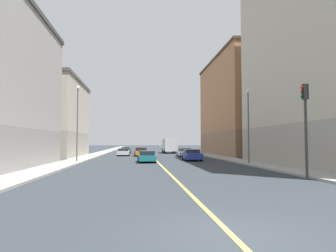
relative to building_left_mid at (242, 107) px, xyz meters
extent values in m
plane|color=#2B3137|center=(-15.41, -41.59, -8.20)|extent=(400.00, 400.00, 0.00)
cube|color=#9E9B93|center=(-6.13, 7.41, -8.13)|extent=(2.56, 168.00, 0.15)
cube|color=#9E9B93|center=(-24.69, 7.41, -8.13)|extent=(2.56, 168.00, 0.15)
cube|color=#E5D14C|center=(-15.41, 7.41, -8.19)|extent=(0.16, 154.00, 0.01)
cube|color=#BCB29E|center=(0.00, -24.23, 4.83)|extent=(9.71, 21.77, 18.53)
cube|color=#8F6B4F|center=(0.00, 0.00, -6.28)|extent=(9.71, 21.54, 3.84)
cube|color=#A8754C|center=(0.00, 0.00, 1.71)|extent=(9.71, 21.54, 12.14)
cube|color=#4B3422|center=(0.00, 0.00, 7.98)|extent=(10.01, 21.84, 0.40)
cube|color=#9D9688|center=(-30.83, -4.18, -6.41)|extent=(9.71, 15.72, 3.59)
cube|color=#BCB29E|center=(-30.83, -4.18, -1.00)|extent=(9.71, 15.72, 7.23)
cube|color=#545047|center=(-30.83, -4.18, 2.81)|extent=(10.01, 16.02, 0.40)
cylinder|color=#2D2D2D|center=(-7.81, -32.13, -5.85)|extent=(0.16, 0.16, 4.70)
cube|color=black|center=(-7.81, -32.13, -3.05)|extent=(0.28, 0.32, 0.90)
sphere|color=red|center=(-7.97, -32.13, -2.78)|extent=(0.20, 0.20, 0.20)
sphere|color=#352204|center=(-7.97, -32.13, -3.06)|extent=(0.20, 0.20, 0.20)
sphere|color=black|center=(-7.97, -32.13, -3.34)|extent=(0.20, 0.20, 0.20)
cylinder|color=#4C4C51|center=(-6.81, -20.49, -4.61)|extent=(0.14, 0.14, 6.89)
sphere|color=#EAEACC|center=(-6.81, -20.49, -1.01)|extent=(0.36, 0.36, 0.36)
cylinder|color=#4C4C51|center=(-24.02, -16.24, -4.19)|extent=(0.14, 0.14, 7.72)
sphere|color=#EAEACC|center=(-24.02, -16.24, -0.18)|extent=(0.36, 0.36, 0.36)
cube|color=silver|center=(-19.83, -0.03, -7.70)|extent=(1.94, 4.53, 0.56)
cube|color=black|center=(-19.83, -0.14, -7.21)|extent=(1.68, 2.35, 0.41)
cylinder|color=black|center=(-20.66, 1.38, -7.88)|extent=(0.23, 0.64, 0.64)
cylinder|color=black|center=(-18.95, 1.35, -7.88)|extent=(0.23, 0.64, 0.64)
cylinder|color=black|center=(-20.70, -1.41, -7.88)|extent=(0.23, 0.64, 0.64)
cylinder|color=black|center=(-19.00, -1.44, -7.88)|extent=(0.23, 0.64, 0.64)
cube|color=black|center=(-19.87, 9.29, -7.70)|extent=(1.91, 4.36, 0.56)
cube|color=black|center=(-19.88, 9.17, -7.20)|extent=(1.63, 2.21, 0.44)
cylinder|color=black|center=(-20.65, 10.65, -7.88)|extent=(0.24, 0.65, 0.64)
cylinder|color=black|center=(-19.02, 10.60, -7.88)|extent=(0.24, 0.65, 0.64)
cylinder|color=black|center=(-20.72, 7.97, -7.88)|extent=(0.24, 0.65, 0.64)
cylinder|color=black|center=(-19.10, 7.93, -7.88)|extent=(0.24, 0.65, 0.64)
cube|color=white|center=(-10.64, -4.48, -7.67)|extent=(1.89, 4.60, 0.62)
cube|color=black|center=(-10.64, -4.54, -7.13)|extent=(1.59, 2.32, 0.46)
cylinder|color=black|center=(-11.47, -3.11, -7.88)|extent=(0.25, 0.65, 0.64)
cylinder|color=black|center=(-9.92, -3.04, -7.88)|extent=(0.25, 0.65, 0.64)
cylinder|color=black|center=(-11.36, -5.92, -7.88)|extent=(0.25, 0.65, 0.64)
cylinder|color=black|center=(-9.81, -5.85, -7.88)|extent=(0.25, 0.65, 0.64)
cube|color=#196670|center=(-16.63, -16.12, -7.70)|extent=(1.92, 4.13, 0.57)
cube|color=black|center=(-16.63, -16.23, -7.18)|extent=(1.64, 2.16, 0.46)
cylinder|color=black|center=(-17.49, -14.88, -7.88)|extent=(0.24, 0.65, 0.64)
cylinder|color=black|center=(-15.85, -14.84, -7.88)|extent=(0.24, 0.65, 0.64)
cylinder|color=black|center=(-17.41, -17.41, -7.88)|extent=(0.24, 0.65, 0.64)
cylinder|color=black|center=(-15.78, -17.36, -7.88)|extent=(0.24, 0.65, 0.64)
cube|color=orange|center=(-17.10, -1.30, -7.67)|extent=(2.06, 4.56, 0.61)
cube|color=black|center=(-17.09, -1.42, -7.11)|extent=(1.74, 2.39, 0.52)
cylinder|color=black|center=(-18.01, 0.05, -7.88)|extent=(0.25, 0.65, 0.64)
cylinder|color=black|center=(-16.31, 0.13, -7.88)|extent=(0.25, 0.65, 0.64)
cylinder|color=black|center=(-17.89, -2.73, -7.88)|extent=(0.25, 0.65, 0.64)
cylinder|color=black|center=(-16.19, -2.65, -7.88)|extent=(0.25, 0.65, 0.64)
cube|color=#23389E|center=(-11.20, -13.68, -7.64)|extent=(1.90, 4.01, 0.69)
cube|color=black|center=(-11.21, -13.55, -7.08)|extent=(1.66, 1.95, 0.43)
cylinder|color=black|center=(-12.07, -12.45, -7.88)|extent=(0.23, 0.64, 0.64)
cylinder|color=black|center=(-10.37, -12.44, -7.88)|extent=(0.23, 0.64, 0.64)
cylinder|color=black|center=(-12.04, -14.93, -7.88)|extent=(0.23, 0.64, 0.64)
cylinder|color=black|center=(-10.34, -14.91, -7.88)|extent=(0.23, 0.64, 0.64)
cube|color=beige|center=(-11.28, 13.65, -6.75)|extent=(2.41, 2.19, 2.19)
cube|color=silver|center=(-11.28, 9.50, -6.53)|extent=(2.41, 5.17, 2.45)
cylinder|color=black|center=(-12.38, 13.26, -7.75)|extent=(0.30, 0.90, 0.90)
cylinder|color=black|center=(-10.17, 13.26, -7.75)|extent=(0.30, 0.90, 0.90)
cylinder|color=black|center=(-12.38, 8.41, -7.75)|extent=(0.30, 0.90, 0.90)
cylinder|color=black|center=(-10.17, 8.41, -7.75)|extent=(0.30, 0.90, 0.90)
camera|label=1|loc=(-17.62, -48.55, -6.02)|focal=31.73mm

